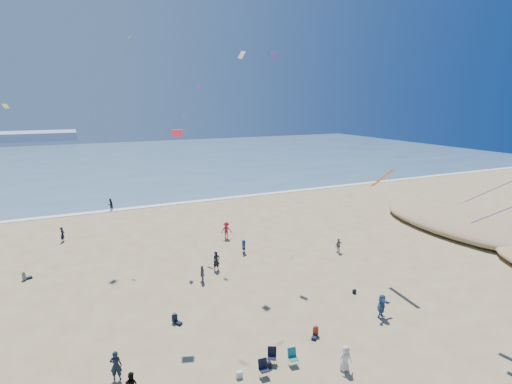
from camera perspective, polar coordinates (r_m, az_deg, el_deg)
name	(u,v)px	position (r m, az deg, el deg)	size (l,w,h in m)	color
ocean	(105,162)	(109.49, -20.72, 4.06)	(220.00, 100.00, 0.06)	#476B84
surf_line	(136,208)	(60.60, -16.77, -2.18)	(220.00, 1.20, 0.08)	white
standing_flyers	(226,278)	(34.02, -4.26, -12.10)	(34.86, 54.88, 1.93)	gray
seated_group	(230,342)	(26.76, -3.71, -20.64)	(20.08, 28.75, 0.84)	silver
chair_cluster	(277,361)	(25.09, 2.96, -22.97)	(2.66, 1.52, 1.00)	black
white_tote	(239,375)	(24.63, -2.40, -24.61)	(0.35, 0.20, 0.40)	silver
black_backpack	(269,365)	(25.29, 1.80, -23.49)	(0.30, 0.22, 0.38)	black
navy_bag	(354,291)	(34.14, 13.87, -13.63)	(0.28, 0.18, 0.34)	black
kites_aloft	(313,99)	(31.05, 8.19, 12.99)	(44.11, 37.51, 27.65)	#FF4031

